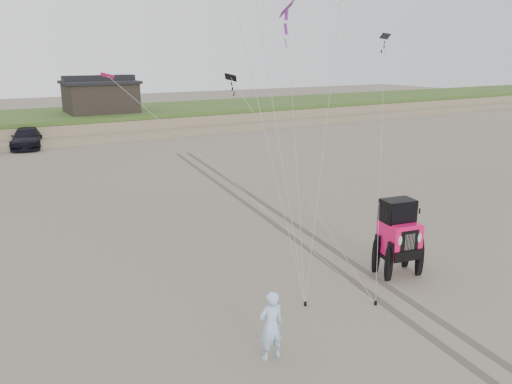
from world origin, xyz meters
TOP-DOWN VIEW (x-y plane):
  - ground at (0.00, 0.00)m, footprint 160.00×160.00m
  - dune_ridge at (0.00, 37.50)m, footprint 160.00×14.25m
  - cabin at (2.00, 37.00)m, footprint 6.40×5.40m
  - truck_c at (-5.22, 31.05)m, footprint 3.06×5.40m
  - jeep at (2.13, 0.14)m, footprint 3.21×5.64m
  - man at (-3.88, -1.72)m, footprint 0.65×0.46m
  - stake_main at (-1.69, -0.08)m, footprint 0.08×0.08m
  - stake_aux at (0.06, -1.07)m, footprint 0.08×0.08m
  - tire_tracks at (2.00, 8.00)m, footprint 5.22×29.74m

SIDE VIEW (x-z plane):
  - ground at x=0.00m, z-range 0.00..0.00m
  - tire_tracks at x=2.00m, z-range 0.00..0.01m
  - stake_main at x=-1.69m, z-range 0.00..0.12m
  - stake_aux at x=0.06m, z-range 0.00..0.12m
  - truck_c at x=-5.22m, z-range 0.00..1.48m
  - dune_ridge at x=0.00m, z-range -0.04..1.68m
  - man at x=-3.88m, z-range 0.00..1.71m
  - jeep at x=2.13m, z-range 0.00..1.98m
  - cabin at x=2.00m, z-range 1.56..4.91m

